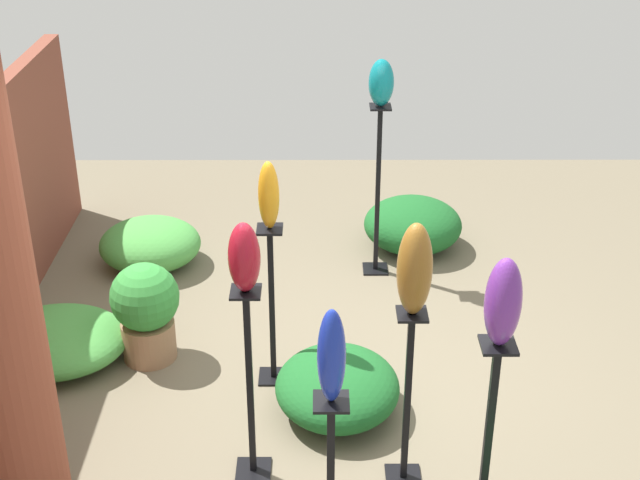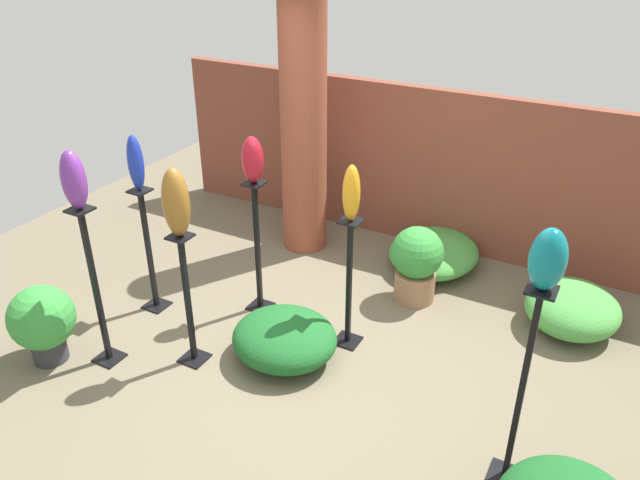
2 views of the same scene
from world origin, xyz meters
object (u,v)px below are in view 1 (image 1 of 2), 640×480
Objects in this scene: pedestal_ruby at (250,393)px; art_vase_violet at (503,302)px; pedestal_amber at (272,313)px; art_vase_ruby at (244,258)px; art_vase_teal at (381,83)px; pedestal_bronze at (407,407)px; potted_plant_walkway_edge at (146,309)px; art_vase_bronze at (415,269)px; pedestal_violet at (485,467)px; art_vase_amber at (269,195)px; pedestal_teal at (378,198)px; art_vase_cobalt at (332,356)px.

pedestal_ruby is 2.80× the size of art_vase_violet.
pedestal_amber is 2.87× the size of art_vase_ruby.
pedestal_bronze is at bearing -179.54° from art_vase_teal.
art_vase_violet is 2.89m from potted_plant_walkway_edge.
art_vase_violet reaches higher than art_vase_bronze.
art_vase_ruby reaches higher than pedestal_violet.
art_vase_amber is 1.02× the size of art_vase_violet.
art_vase_bronze is 0.72× the size of potted_plant_walkway_edge.
art_vase_violet is at bearing -173.67° from pedestal_teal.
art_vase_bronze is 0.69m from art_vase_violet.
potted_plant_walkway_edge is at bearing 127.17° from art_vase_teal.
art_vase_bronze is at bearing -141.03° from pedestal_amber.
art_vase_cobalt reaches higher than pedestal_bronze.
art_vase_cobalt is at bearing 150.88° from pedestal_bronze.
art_vase_amber is 1.67m from art_vase_teal.
pedestal_ruby is 2.34× the size of art_vase_bronze.
pedestal_violet reaches higher than potted_plant_walkway_edge.
pedestal_teal reaches higher than pedestal_ruby.
pedestal_teal is 2.72× the size of art_vase_bronze.
pedestal_ruby is at bearing 60.88° from pedestal_violet.
art_vase_teal is (3.20, -0.41, 0.21)m from art_vase_cobalt.
art_vase_bronze is 1.44× the size of art_vase_teal.
art_vase_amber is (-0.00, -0.00, 0.82)m from pedestal_amber.
pedestal_bronze is at bearing 28.09° from pedestal_violet.
pedestal_amber is at bearing -4.90° from art_vase_ruby.
art_vase_ruby reaches higher than art_vase_amber.
pedestal_teal is at bearing 0.46° from pedestal_bronze.
art_vase_violet is at bearing -132.64° from potted_plant_walkway_edge.
art_vase_violet is at bearing -173.67° from art_vase_teal.
pedestal_amber is at bearing 152.76° from pedestal_teal.
potted_plant_walkway_edge is (1.80, 1.96, -0.22)m from pedestal_violet.
art_vase_teal is (2.38, -0.84, 0.17)m from art_vase_ruby.
art_vase_ruby is at bearing 60.88° from art_vase_violet.
pedestal_teal is at bearing 0.46° from art_vase_bronze.
art_vase_bronze reaches higher than art_vase_amber.
pedestal_teal reaches higher than potted_plant_walkway_edge.
art_vase_cobalt is 2.51m from potted_plant_walkway_edge.
pedestal_ruby is 3.10× the size of art_vase_ruby.
art_vase_teal is at bearing 0.46° from pedestal_bronze.
pedestal_ruby is at bearing 27.50° from art_vase_cobalt.
pedestal_amber is 1.97m from art_vase_teal.
pedestal_violet is 1.08m from art_vase_cobalt.
pedestal_violet is 3.69× the size of art_vase_teal.
art_vase_violet is at bearing -151.91° from pedestal_bronze.
art_vase_amber is at bearing 35.14° from art_vase_violet.
potted_plant_walkway_edge is (1.21, 1.64, -0.97)m from art_vase_bronze.
art_vase_violet reaches higher than art_vase_cobalt.
art_vase_ruby reaches higher than pedestal_teal.
art_vase_violet is (-3.03, -0.34, 0.88)m from pedestal_teal.
art_vase_teal is (3.03, 0.34, 0.97)m from pedestal_violet.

